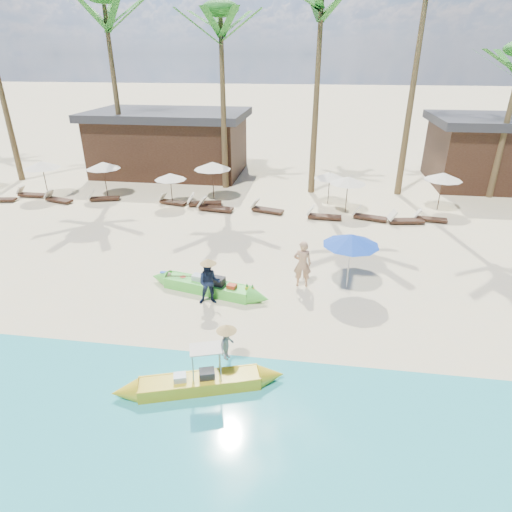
# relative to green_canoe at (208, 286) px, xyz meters

# --- Properties ---
(ground) EXTENTS (240.00, 240.00, 0.00)m
(ground) POSITION_rel_green_canoe_xyz_m (1.22, -0.94, -0.23)
(ground) COLOR beige
(ground) RESTS_ON ground
(wet_sand_strip) EXTENTS (240.00, 4.50, 0.01)m
(wet_sand_strip) POSITION_rel_green_canoe_xyz_m (1.22, -5.94, -0.22)
(wet_sand_strip) COLOR tan
(wet_sand_strip) RESTS_ON ground
(green_canoe) EXTENTS (5.19, 1.55, 0.67)m
(green_canoe) POSITION_rel_green_canoe_xyz_m (0.00, 0.00, 0.00)
(green_canoe) COLOR #4ED440
(green_canoe) RESTS_ON ground
(yellow_canoe) EXTENTS (4.77, 1.79, 1.28)m
(yellow_canoe) POSITION_rel_green_canoe_xyz_m (1.01, -4.88, -0.02)
(yellow_canoe) COLOR gold
(yellow_canoe) RESTS_ON ground
(tourist) EXTENTS (0.68, 0.47, 1.80)m
(tourist) POSITION_rel_green_canoe_xyz_m (3.33, 0.96, 0.68)
(tourist) COLOR tan
(tourist) RESTS_ON ground
(vendor_green) EXTENTS (0.87, 0.73, 1.58)m
(vendor_green) POSITION_rel_green_canoe_xyz_m (0.26, -0.71, 0.56)
(vendor_green) COLOR #131E36
(vendor_green) RESTS_ON ground
(vendor_yellow) EXTENTS (0.53, 0.71, 0.98)m
(vendor_yellow) POSITION_rel_green_canoe_xyz_m (1.51, -3.79, 0.45)
(vendor_yellow) COLOR gray
(vendor_yellow) RESTS_ON ground
(blue_umbrella) EXTENTS (2.00, 2.00, 2.15)m
(blue_umbrella) POSITION_rel_green_canoe_xyz_m (4.99, 0.99, 1.72)
(blue_umbrella) COLOR #99999E
(blue_umbrella) RESTS_ON ground
(resort_parasol_2) EXTENTS (2.07, 2.07, 2.13)m
(resort_parasol_2) POSITION_rel_green_canoe_xyz_m (-12.40, 9.88, 1.70)
(resort_parasol_2) COLOR #382317
(resort_parasol_2) RESTS_ON ground
(lounger_2_left) EXTENTS (1.75, 0.56, 0.59)m
(lounger_2_left) POSITION_rel_green_canoe_xyz_m (-13.36, 9.61, -0.03)
(lounger_2_left) COLOR #382317
(lounger_2_left) RESTS_ON ground
(resort_parasol_3) EXTENTS (1.99, 1.99, 2.05)m
(resort_parasol_3) POSITION_rel_green_canoe_xyz_m (-8.91, 10.53, 1.63)
(resort_parasol_3) COLOR #382317
(resort_parasol_3) RESTS_ON ground
(lounger_3_left) EXTENTS (1.82, 0.97, 0.59)m
(lounger_3_left) POSITION_rel_green_canoe_xyz_m (-11.20, 8.92, -0.03)
(lounger_3_left) COLOR #382317
(lounger_3_left) RESTS_ON ground
(lounger_3_right) EXTENTS (1.81, 0.99, 0.59)m
(lounger_3_right) POSITION_rel_green_canoe_xyz_m (-8.72, 9.52, -0.03)
(lounger_3_right) COLOR #382317
(lounger_3_right) RESTS_ON ground
(resort_parasol_4) EXTENTS (1.77, 1.77, 1.82)m
(resort_parasol_4) POSITION_rel_green_canoe_xyz_m (-4.43, 9.43, 1.41)
(resort_parasol_4) COLOR #382317
(resort_parasol_4) RESTS_ON ground
(lounger_4_left) EXTENTS (1.71, 0.87, 0.56)m
(lounger_4_left) POSITION_rel_green_canoe_xyz_m (-4.50, 9.47, -0.04)
(lounger_4_left) COLOR #382317
(lounger_4_left) RESTS_ON ground
(lounger_4_right) EXTENTS (2.00, 0.96, 0.65)m
(lounger_4_right) POSITION_rel_green_canoe_xyz_m (-2.65, 9.44, -0.01)
(lounger_4_right) COLOR #382317
(lounger_4_right) RESTS_ON ground
(resort_parasol_5) EXTENTS (2.15, 2.15, 2.21)m
(resort_parasol_5) POSITION_rel_green_canoe_xyz_m (-2.33, 10.80, 1.77)
(resort_parasol_5) COLOR #382317
(resort_parasol_5) RESTS_ON ground
(lounger_5_left) EXTENTS (2.02, 0.89, 0.66)m
(lounger_5_left) POSITION_rel_green_canoe_xyz_m (-1.84, 8.69, -0.00)
(lounger_5_left) COLOR #382317
(lounger_5_left) RESTS_ON ground
(resort_parasol_6) EXTENTS (1.78, 1.78, 1.84)m
(resort_parasol_6) POSITION_rel_green_canoe_xyz_m (4.39, 10.85, 1.43)
(resort_parasol_6) COLOR #382317
(resort_parasol_6) RESTS_ON ground
(lounger_6_left) EXTENTS (1.87, 1.02, 0.61)m
(lounger_6_left) POSITION_rel_green_canoe_xyz_m (1.01, 8.86, -0.02)
(lounger_6_left) COLOR #382317
(lounger_6_left) RESTS_ON ground
(lounger_6_right) EXTENTS (1.83, 0.67, 0.61)m
(lounger_6_right) POSITION_rel_green_canoe_xyz_m (4.07, 8.25, -0.02)
(lounger_6_right) COLOR #382317
(lounger_6_right) RESTS_ON ground
(resort_parasol_7) EXTENTS (1.92, 1.92, 1.98)m
(resort_parasol_7) POSITION_rel_green_canoe_xyz_m (5.32, 9.52, 1.56)
(resort_parasol_7) COLOR #382317
(resort_parasol_7) RESTS_ON ground
(lounger_7_left) EXTENTS (1.84, 1.02, 0.60)m
(lounger_7_left) POSITION_rel_green_canoe_xyz_m (6.42, 8.49, -0.03)
(lounger_7_left) COLOR #382317
(lounger_7_left) RESTS_ON ground
(lounger_7_right) EXTENTS (1.89, 0.85, 0.62)m
(lounger_7_right) POSITION_rel_green_canoe_xyz_m (8.18, 8.17, -0.02)
(lounger_7_right) COLOR #382317
(lounger_7_right) RESTS_ON ground
(resort_parasol_8) EXTENTS (2.02, 2.02, 2.08)m
(resort_parasol_8) POSITION_rel_green_canoe_xyz_m (10.39, 10.67, 1.65)
(resort_parasol_8) COLOR #382317
(resort_parasol_8) RESTS_ON ground
(lounger_8_left) EXTENTS (1.68, 0.72, 0.55)m
(lounger_8_left) POSITION_rel_green_canoe_xyz_m (9.50, 8.68, -0.04)
(lounger_8_left) COLOR #382317
(lounger_8_left) RESTS_ON ground
(palm_2) EXTENTS (2.08, 2.08, 11.33)m
(palm_2) POSITION_rel_green_canoe_xyz_m (-9.23, 14.14, 8.96)
(palm_2) COLOR brown
(palm_2) RESTS_ON ground
(palm_3) EXTENTS (2.08, 2.08, 10.52)m
(palm_3) POSITION_rel_green_canoe_xyz_m (-2.14, 13.34, 8.35)
(palm_3) COLOR brown
(palm_3) RESTS_ON ground
(palm_4) EXTENTS (2.08, 2.08, 11.70)m
(palm_4) POSITION_rel_green_canoe_xyz_m (3.37, 13.08, 9.23)
(palm_4) COLOR brown
(palm_4) RESTS_ON ground
(pavilion_west) EXTENTS (10.80, 6.60, 4.30)m
(pavilion_west) POSITION_rel_green_canoe_xyz_m (-6.78, 16.56, 1.97)
(pavilion_west) COLOR #382317
(pavilion_west) RESTS_ON ground
(pavilion_east) EXTENTS (8.80, 6.60, 4.30)m
(pavilion_east) POSITION_rel_green_canoe_xyz_m (15.22, 16.56, 1.97)
(pavilion_east) COLOR #382317
(pavilion_east) RESTS_ON ground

